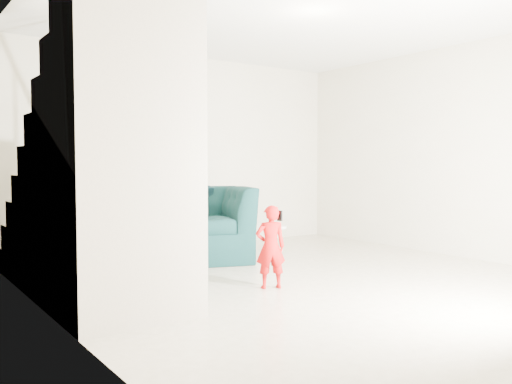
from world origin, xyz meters
TOP-DOWN VIEW (x-y plane):
  - floor at (0.00, 0.00)m, footprint 5.50×5.50m
  - ceiling at (0.00, 0.00)m, footprint 5.50×5.50m
  - back_wall at (0.00, 2.75)m, footprint 5.00×0.00m
  - left_wall at (-2.50, 0.00)m, footprint 0.00×5.50m
  - right_wall at (2.50, 0.00)m, footprint 0.00×5.50m
  - armchair at (-0.39, 1.81)m, footprint 1.71×1.61m
  - toddler at (-0.52, 0.01)m, footprint 0.34×0.29m
  - side_table at (0.83, 1.74)m, footprint 0.35×0.35m
  - staircase at (-2.00, 0.55)m, footprint 1.02×3.03m
  - cushion at (-0.14, 2.14)m, footprint 0.41×0.20m
  - throw at (-0.99, 1.84)m, footprint 0.04×0.44m
  - phone at (-0.42, -0.01)m, footprint 0.03×0.05m

SIDE VIEW (x-z plane):
  - floor at x=0.00m, z-range 0.00..0.00m
  - side_table at x=0.83m, z-range 0.06..0.41m
  - toddler at x=-0.52m, z-range 0.00..0.80m
  - armchair at x=-0.39m, z-range 0.00..0.90m
  - throw at x=-0.99m, z-range 0.32..0.81m
  - phone at x=-0.42m, z-range 0.64..0.74m
  - cushion at x=-0.14m, z-range 0.49..0.90m
  - staircase at x=-2.00m, z-range -0.86..2.76m
  - left_wall at x=-2.50m, z-range -1.40..4.10m
  - right_wall at x=2.50m, z-range -1.40..4.10m
  - back_wall at x=0.00m, z-range -1.15..3.85m
  - ceiling at x=0.00m, z-range 2.70..2.70m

